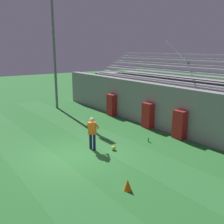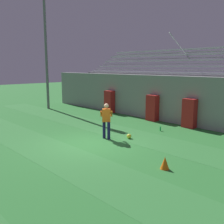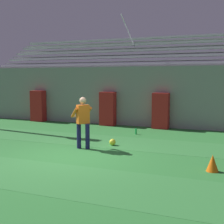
{
  "view_description": "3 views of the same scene",
  "coord_description": "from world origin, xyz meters",
  "px_view_note": "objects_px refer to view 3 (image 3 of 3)",
  "views": [
    {
      "loc": [
        10.46,
        -5.38,
        4.94
      ],
      "look_at": [
        -0.97,
        2.9,
        1.52
      ],
      "focal_mm": 42.0,
      "sensor_mm": 36.0,
      "label": 1
    },
    {
      "loc": [
        8.74,
        -6.84,
        3.36
      ],
      "look_at": [
        0.08,
        1.24,
        1.28
      ],
      "focal_mm": 42.0,
      "sensor_mm": 36.0,
      "label": 2
    },
    {
      "loc": [
        4.38,
        -7.77,
        2.29
      ],
      "look_at": [
        0.23,
        2.69,
        1.04
      ],
      "focal_mm": 50.0,
      "sensor_mm": 36.0,
      "label": 3
    }
  ],
  "objects_px": {
    "padding_pillar_far_left": "(38,106)",
    "soccer_ball": "(113,142)",
    "water_bottle": "(136,131)",
    "traffic_cone": "(213,163)",
    "goalkeeper": "(83,119)",
    "padding_pillar_gate_right": "(161,111)",
    "padding_pillar_gate_left": "(108,109)"
  },
  "relations": [
    {
      "from": "padding_pillar_far_left",
      "to": "goalkeeper",
      "type": "xyz_separation_m",
      "value": [
        5.09,
        -4.85,
        0.15
      ]
    },
    {
      "from": "traffic_cone",
      "to": "soccer_ball",
      "type": "bearing_deg",
      "value": 151.23
    },
    {
      "from": "padding_pillar_far_left",
      "to": "soccer_ball",
      "type": "bearing_deg",
      "value": -34.98
    },
    {
      "from": "padding_pillar_far_left",
      "to": "padding_pillar_gate_left",
      "type": "bearing_deg",
      "value": 0.0
    },
    {
      "from": "padding_pillar_gate_left",
      "to": "water_bottle",
      "type": "xyz_separation_m",
      "value": [
        1.98,
        -1.8,
        -0.68
      ]
    },
    {
      "from": "goalkeeper",
      "to": "soccer_ball",
      "type": "xyz_separation_m",
      "value": [
        0.71,
        0.79,
        -0.84
      ]
    },
    {
      "from": "goalkeeper",
      "to": "water_bottle",
      "type": "relative_size",
      "value": 6.96
    },
    {
      "from": "goalkeeper",
      "to": "traffic_cone",
      "type": "relative_size",
      "value": 3.98
    },
    {
      "from": "padding_pillar_gate_right",
      "to": "soccer_ball",
      "type": "bearing_deg",
      "value": -100.07
    },
    {
      "from": "goalkeeper",
      "to": "soccer_ball",
      "type": "distance_m",
      "value": 1.36
    },
    {
      "from": "padding_pillar_far_left",
      "to": "water_bottle",
      "type": "distance_m",
      "value": 6.24
    },
    {
      "from": "water_bottle",
      "to": "padding_pillar_far_left",
      "type": "bearing_deg",
      "value": 163.11
    },
    {
      "from": "padding_pillar_gate_right",
      "to": "soccer_ball",
      "type": "xyz_separation_m",
      "value": [
        -0.72,
        -4.06,
        -0.69
      ]
    },
    {
      "from": "goalkeeper",
      "to": "water_bottle",
      "type": "height_order",
      "value": "goalkeeper"
    },
    {
      "from": "goalkeeper",
      "to": "water_bottle",
      "type": "bearing_deg",
      "value": 74.59
    },
    {
      "from": "padding_pillar_gate_right",
      "to": "water_bottle",
      "type": "xyz_separation_m",
      "value": [
        -0.6,
        -1.8,
        -0.68
      ]
    },
    {
      "from": "padding_pillar_gate_left",
      "to": "soccer_ball",
      "type": "height_order",
      "value": "padding_pillar_gate_left"
    },
    {
      "from": "goalkeeper",
      "to": "padding_pillar_gate_right",
      "type": "bearing_deg",
      "value": 73.51
    },
    {
      "from": "soccer_ball",
      "to": "water_bottle",
      "type": "bearing_deg",
      "value": 86.81
    },
    {
      "from": "padding_pillar_far_left",
      "to": "goalkeeper",
      "type": "relative_size",
      "value": 0.96
    },
    {
      "from": "padding_pillar_far_left",
      "to": "soccer_ball",
      "type": "xyz_separation_m",
      "value": [
        5.81,
        -4.06,
        -0.69
      ]
    },
    {
      "from": "padding_pillar_gate_left",
      "to": "padding_pillar_gate_right",
      "type": "distance_m",
      "value": 2.57
    },
    {
      "from": "padding_pillar_gate_right",
      "to": "soccer_ball",
      "type": "relative_size",
      "value": 7.29
    },
    {
      "from": "padding_pillar_far_left",
      "to": "traffic_cone",
      "type": "height_order",
      "value": "padding_pillar_far_left"
    },
    {
      "from": "soccer_ball",
      "to": "traffic_cone",
      "type": "height_order",
      "value": "traffic_cone"
    },
    {
      "from": "goalkeeper",
      "to": "traffic_cone",
      "type": "bearing_deg",
      "value": -14.52
    },
    {
      "from": "water_bottle",
      "to": "goalkeeper",
      "type": "bearing_deg",
      "value": -105.41
    },
    {
      "from": "padding_pillar_gate_right",
      "to": "water_bottle",
      "type": "relative_size",
      "value": 6.68
    },
    {
      "from": "water_bottle",
      "to": "padding_pillar_gate_right",
      "type": "bearing_deg",
      "value": 71.7
    },
    {
      "from": "padding_pillar_gate_left",
      "to": "traffic_cone",
      "type": "xyz_separation_m",
      "value": [
        5.21,
        -5.91,
        -0.59
      ]
    },
    {
      "from": "padding_pillar_far_left",
      "to": "water_bottle",
      "type": "relative_size",
      "value": 6.68
    },
    {
      "from": "padding_pillar_far_left",
      "to": "water_bottle",
      "type": "bearing_deg",
      "value": -16.89
    }
  ]
}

